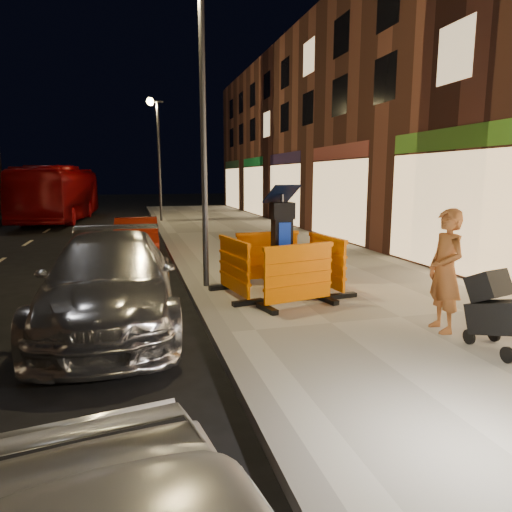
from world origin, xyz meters
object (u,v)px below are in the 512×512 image
object	(u,v)px
barrier_bldgside	(326,263)
man	(446,271)
barrier_front	(299,276)
barrier_back	(268,257)
barrier_kerbside	(234,268)
car_silver	(113,324)
stroller	(502,313)
parking_kiosk	(282,243)
car_red	(138,257)
bus_doubledecker	(61,221)

from	to	relation	value
barrier_bldgside	man	bearing A→B (deg)	-171.66
barrier_front	man	distance (m)	2.44
barrier_back	barrier_kerbside	bearing A→B (deg)	-139.72
car_silver	man	xyz separation A→B (m)	(4.81, -2.10, 1.06)
stroller	parking_kiosk	bearing A→B (deg)	102.10
barrier_front	car_red	distance (m)	7.37
bus_doubledecker	car_red	bearing A→B (deg)	-68.81
parking_kiosk	car_silver	distance (m)	3.44
barrier_bldgside	man	size ratio (longest dim) A/B	0.78
parking_kiosk	bus_doubledecker	world-z (taller)	parking_kiosk
barrier_kerbside	car_red	world-z (taller)	barrier_kerbside
barrier_front	barrier_kerbside	distance (m)	1.34
car_red	barrier_back	bearing A→B (deg)	-60.08
barrier_bldgside	bus_doubledecker	size ratio (longest dim) A/B	0.13
car_silver	barrier_front	bearing A→B (deg)	-4.24
barrier_bldgside	car_silver	world-z (taller)	barrier_bldgside
barrier_back	barrier_bldgside	world-z (taller)	same
barrier_kerbside	car_silver	distance (m)	2.42
barrier_front	car_red	xyz separation A→B (m)	(-2.69, 6.83, -0.71)
parking_kiosk	man	size ratio (longest dim) A/B	1.10
barrier_bldgside	man	xyz separation A→B (m)	(0.68, -2.73, 0.36)
stroller	barrier_kerbside	bearing A→B (deg)	112.79
car_silver	stroller	size ratio (longest dim) A/B	4.91
barrier_back	stroller	distance (m)	4.93
barrier_bldgside	stroller	distance (m)	3.73
parking_kiosk	barrier_kerbside	xyz separation A→B (m)	(-0.95, 0.00, -0.44)
bus_doubledecker	barrier_bldgside	bearing A→B (deg)	-63.79
barrier_front	barrier_bldgside	size ratio (longest dim) A/B	1.00
barrier_kerbside	barrier_bldgside	distance (m)	1.90
car_red	stroller	distance (m)	10.55
barrier_front	stroller	xyz separation A→B (m)	(1.83, -2.68, -0.04)
car_red	bus_doubledecker	size ratio (longest dim) A/B	0.34
barrier_kerbside	bus_doubledecker	bearing A→B (deg)	7.00
parking_kiosk	car_red	bearing A→B (deg)	106.87
car_silver	car_red	bearing A→B (deg)	87.21
barrier_kerbside	stroller	distance (m)	4.57
parking_kiosk	barrier_back	bearing A→B (deg)	82.28
car_silver	barrier_back	bearing A→B (deg)	27.93
parking_kiosk	barrier_back	world-z (taller)	parking_kiosk
barrier_kerbside	man	world-z (taller)	man
car_red	barrier_front	bearing A→B (deg)	-67.21
parking_kiosk	barrier_kerbside	world-z (taller)	parking_kiosk
barrier_front	car_silver	bearing A→B (deg)	161.53
barrier_kerbside	car_silver	world-z (taller)	barrier_kerbside
barrier_bldgside	car_red	world-z (taller)	barrier_bldgside
barrier_bldgside	stroller	xyz separation A→B (m)	(0.88, -3.63, -0.04)
barrier_front	barrier_bldgside	world-z (taller)	same
barrier_back	bus_doubledecker	size ratio (longest dim) A/B	0.13
car_silver	bus_doubledecker	xyz separation A→B (m)	(-3.45, 19.52, 0.00)
car_red	man	world-z (taller)	man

